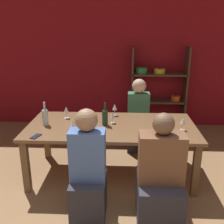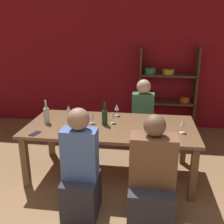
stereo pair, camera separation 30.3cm
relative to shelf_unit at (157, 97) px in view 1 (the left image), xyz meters
The scene contains 15 objects.
wall_back_red 0.99m from the shelf_unit, 163.13° to the left, with size 8.80×0.06×2.70m.
shelf_unit is the anchor object (origin of this frame).
dining_table 1.99m from the shelf_unit, 114.17° to the right, with size 2.21×1.06×0.73m.
wine_bottle_green 2.04m from the shelf_unit, 116.41° to the right, with size 0.08×0.08×0.31m.
wine_bottle_dark 2.51m from the shelf_unit, 132.28° to the right, with size 0.08×0.08×0.32m.
wine_glass_red_a 1.64m from the shelf_unit, 118.91° to the right, with size 0.07×0.07×0.17m.
wine_glass_red_b 2.47m from the shelf_unit, 121.03° to the right, with size 0.07×0.07×0.17m.
wine_glass_white_a 2.10m from the shelf_unit, 121.09° to the right, with size 0.07×0.07×0.16m.
wine_glass_empty_a 1.93m from the shelf_unit, 114.83° to the right, with size 0.07×0.07×0.16m.
wine_glass_empty_b 1.96m from the shelf_unit, 87.56° to the right, with size 0.07×0.07×0.16m.
wine_glass_white_b 2.16m from the shelf_unit, 132.99° to the right, with size 0.07×0.07×0.17m.
cell_phone 2.81m from the shelf_unit, 127.05° to the right, with size 0.11×0.16×0.01m.
person_near_a 2.86m from the shelf_unit, 110.84° to the right, with size 0.36×0.45×1.22m.
person_far_a 1.07m from the shelf_unit, 113.25° to the right, with size 0.35×0.43×1.19m.
person_near_b 2.72m from the shelf_unit, 95.87° to the right, with size 0.45×0.56×1.20m.
Camera 1 is at (-0.00, -1.41, 1.98)m, focal length 42.00 mm.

